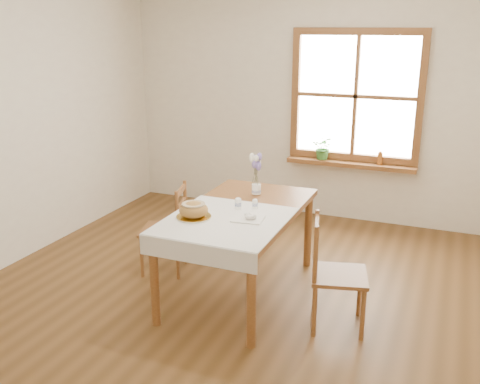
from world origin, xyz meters
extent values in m
plane|color=brown|center=(0.00, 0.00, 0.00)|extent=(5.00, 5.00, 0.00)
cube|color=white|center=(0.00, 2.50, 1.30)|extent=(4.50, 0.10, 2.60)
cube|color=brown|center=(0.50, 2.46, 2.14)|extent=(1.46, 0.08, 0.08)
cube|color=brown|center=(0.50, 2.46, 0.76)|extent=(1.46, 0.08, 0.08)
cube|color=brown|center=(-0.19, 2.46, 1.45)|extent=(0.08, 0.08, 1.30)
cube|color=brown|center=(1.19, 2.46, 1.45)|extent=(0.08, 0.08, 1.30)
cube|color=brown|center=(0.50, 2.46, 1.45)|extent=(0.04, 0.06, 1.30)
cube|color=brown|center=(0.50, 2.46, 1.45)|extent=(1.30, 0.06, 0.04)
cube|color=white|center=(0.50, 2.49, 1.45)|extent=(1.30, 0.01, 1.30)
cube|color=brown|center=(0.50, 2.40, 0.69)|extent=(1.46, 0.20, 0.05)
cube|color=brown|center=(0.00, 0.30, 0.72)|extent=(0.90, 1.60, 0.05)
cylinder|color=brown|center=(-0.39, -0.44, 0.35)|extent=(0.07, 0.07, 0.70)
cylinder|color=brown|center=(0.39, -0.44, 0.35)|extent=(0.07, 0.07, 0.70)
cylinder|color=brown|center=(-0.39, 1.04, 0.35)|extent=(0.07, 0.07, 0.70)
cylinder|color=brown|center=(0.39, 1.04, 0.35)|extent=(0.07, 0.07, 0.70)
cube|color=silver|center=(0.00, 0.00, 0.76)|extent=(0.91, 0.99, 0.01)
cylinder|color=white|center=(-0.25, -0.05, 0.77)|extent=(0.30, 0.30, 0.01)
ellipsoid|color=#A27939|center=(-0.25, -0.05, 0.84)|extent=(0.23, 0.23, 0.13)
cube|color=silver|center=(0.16, 0.07, 0.77)|extent=(0.26, 0.22, 0.01)
cylinder|color=white|center=(-0.01, 0.27, 0.81)|extent=(0.07, 0.07, 0.10)
cylinder|color=white|center=(0.12, 0.34, 0.80)|extent=(0.06, 0.06, 0.09)
cylinder|color=white|center=(-0.02, 0.72, 0.80)|extent=(0.10, 0.10, 0.09)
imported|color=#3B7E32|center=(0.18, 2.40, 0.82)|extent=(0.25, 0.28, 0.21)
cylinder|color=#9A551C|center=(0.82, 2.40, 0.79)|extent=(0.06, 0.06, 0.15)
camera|label=1|loc=(1.58, -3.55, 2.20)|focal=40.00mm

